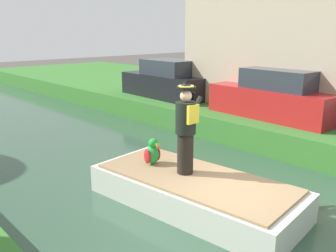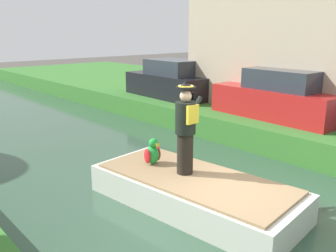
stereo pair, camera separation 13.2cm
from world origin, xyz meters
name	(u,v)px [view 2 (the right image)]	position (x,y,z in m)	size (l,w,h in m)	color
ground_plane	(225,225)	(0.00, 0.00, 0.00)	(80.00, 80.00, 0.00)	#4C4742
canal_water	(225,223)	(0.00, 0.00, 0.05)	(7.04, 48.00, 0.10)	#33513D
boat	(194,191)	(0.00, 0.81, 0.40)	(2.25, 4.37, 0.61)	silver
person_pirate	(186,128)	(0.00, 1.07, 1.64)	(0.61, 0.42, 1.85)	black
parrot_plush	(153,153)	(-0.15, 1.90, 0.95)	(0.36, 0.35, 0.57)	green
parked_car_red	(279,97)	(5.17, 2.18, 1.48)	(1.88, 4.07, 1.50)	red
parked_car_dark	(171,81)	(5.17, 7.15, 1.48)	(1.88, 4.07, 1.50)	black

